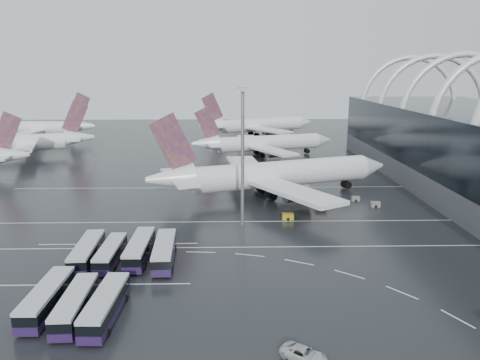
{
  "coord_description": "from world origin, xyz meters",
  "views": [
    {
      "loc": [
        -4.16,
        -78.2,
        30.15
      ],
      "look_at": [
        -2.08,
        19.04,
        7.0
      ],
      "focal_mm": 35.0,
      "sensor_mm": 36.0,
      "label": 1
    }
  ],
  "objects_px": {
    "bus_row_near_a": "(87,252)",
    "gse_cart_belly_a": "(321,206)",
    "jet_remote_mid": "(30,142)",
    "bus_row_far_a": "(47,298)",
    "gse_cart_belly_d": "(375,204)",
    "gse_cart_belly_c": "(288,216)",
    "airliner_gate_c": "(256,125)",
    "airliner_gate_b": "(262,144)",
    "van_curve_a": "(304,354)",
    "floodlight_mast": "(243,141)",
    "airliner_main": "(271,175)",
    "jet_remote_far": "(42,128)",
    "gse_cart_belly_b": "(355,199)",
    "bus_row_near_d": "(164,251)",
    "bus_row_far_b": "(75,305)",
    "bus_row_near_c": "(140,249)",
    "gse_cart_belly_e": "(304,192)",
    "bus_row_near_b": "(111,253)",
    "bus_row_far_c": "(105,305)"
  },
  "relations": [
    {
      "from": "bus_row_near_d",
      "to": "bus_row_far_b",
      "type": "relative_size",
      "value": 1.07
    },
    {
      "from": "bus_row_near_d",
      "to": "bus_row_far_a",
      "type": "xyz_separation_m",
      "value": [
        -12.84,
        -15.39,
        -0.02
      ]
    },
    {
      "from": "airliner_gate_b",
      "to": "van_curve_a",
      "type": "height_order",
      "value": "airliner_gate_b"
    },
    {
      "from": "jet_remote_far",
      "to": "bus_row_near_c",
      "type": "xyz_separation_m",
      "value": [
        65.66,
        -130.25,
        -3.54
      ]
    },
    {
      "from": "jet_remote_far",
      "to": "gse_cart_belly_a",
      "type": "xyz_separation_m",
      "value": [
        100.44,
        -103.16,
        -4.7
      ]
    },
    {
      "from": "van_curve_a",
      "to": "gse_cart_belly_b",
      "type": "bearing_deg",
      "value": 17.58
    },
    {
      "from": "airliner_gate_b",
      "to": "van_curve_a",
      "type": "xyz_separation_m",
      "value": [
        -3.42,
        -119.06,
        -3.82
      ]
    },
    {
      "from": "airliner_main",
      "to": "gse_cart_belly_b",
      "type": "bearing_deg",
      "value": -31.28
    },
    {
      "from": "gse_cart_belly_e",
      "to": "bus_row_near_c",
      "type": "bearing_deg",
      "value": -129.53
    },
    {
      "from": "bus_row_near_a",
      "to": "bus_row_near_d",
      "type": "xyz_separation_m",
      "value": [
        12.22,
        0.11,
        0.0
      ]
    },
    {
      "from": "jet_remote_mid",
      "to": "gse_cart_belly_a",
      "type": "xyz_separation_m",
      "value": [
        90.16,
        -65.32,
        -4.44
      ]
    },
    {
      "from": "airliner_gate_c",
      "to": "gse_cart_belly_b",
      "type": "xyz_separation_m",
      "value": [
        17.59,
        -107.8,
        -4.55
      ]
    },
    {
      "from": "bus_row_near_c",
      "to": "gse_cart_belly_d",
      "type": "xyz_separation_m",
      "value": [
        47.27,
        28.79,
        -1.23
      ]
    },
    {
      "from": "airliner_gate_c",
      "to": "jet_remote_mid",
      "type": "relative_size",
      "value": 1.21
    },
    {
      "from": "bus_row_far_b",
      "to": "gse_cart_belly_b",
      "type": "height_order",
      "value": "bus_row_far_b"
    },
    {
      "from": "bus_row_near_a",
      "to": "floodlight_mast",
      "type": "bearing_deg",
      "value": -57.01
    },
    {
      "from": "bus_row_far_a",
      "to": "gse_cart_belly_d",
      "type": "height_order",
      "value": "bus_row_far_a"
    },
    {
      "from": "jet_remote_far",
      "to": "bus_row_near_b",
      "type": "height_order",
      "value": "jet_remote_far"
    },
    {
      "from": "gse_cart_belly_c",
      "to": "gse_cart_belly_b",
      "type": "bearing_deg",
      "value": 37.65
    },
    {
      "from": "airliner_gate_b",
      "to": "bus_row_near_d",
      "type": "height_order",
      "value": "airliner_gate_b"
    },
    {
      "from": "bus_row_far_a",
      "to": "gse_cart_belly_e",
      "type": "height_order",
      "value": "bus_row_far_a"
    },
    {
      "from": "gse_cart_belly_e",
      "to": "airliner_gate_c",
      "type": "bearing_deg",
      "value": 93.55
    },
    {
      "from": "bus_row_near_c",
      "to": "bus_row_near_d",
      "type": "xyz_separation_m",
      "value": [
        4.14,
        -1.07,
        -0.01
      ]
    },
    {
      "from": "bus_row_near_d",
      "to": "gse_cart_belly_c",
      "type": "distance_m",
      "value": 30.88
    },
    {
      "from": "bus_row_near_a",
      "to": "gse_cart_belly_a",
      "type": "bearing_deg",
      "value": -59.43
    },
    {
      "from": "gse_cart_belly_e",
      "to": "gse_cart_belly_c",
      "type": "bearing_deg",
      "value": -107.8
    },
    {
      "from": "jet_remote_far",
      "to": "bus_row_near_a",
      "type": "distance_m",
      "value": 143.53
    },
    {
      "from": "bus_row_near_b",
      "to": "gse_cart_belly_c",
      "type": "distance_m",
      "value": 37.64
    },
    {
      "from": "airliner_gate_c",
      "to": "jet_remote_mid",
      "type": "height_order",
      "value": "airliner_gate_c"
    },
    {
      "from": "bus_row_near_a",
      "to": "gse_cart_belly_e",
      "type": "height_order",
      "value": "bus_row_near_a"
    },
    {
      "from": "gse_cart_belly_c",
      "to": "jet_remote_far",
      "type": "bearing_deg",
      "value": 129.95
    },
    {
      "from": "jet_remote_mid",
      "to": "bus_row_near_a",
      "type": "xyz_separation_m",
      "value": [
        47.29,
        -93.59,
        -3.29
      ]
    },
    {
      "from": "bus_row_near_c",
      "to": "bus_row_far_a",
      "type": "xyz_separation_m",
      "value": [
        -8.7,
        -16.45,
        -0.03
      ]
    },
    {
      "from": "airliner_gate_b",
      "to": "bus_row_near_d",
      "type": "distance_m",
      "value": 95.15
    },
    {
      "from": "gse_cart_belly_d",
      "to": "gse_cart_belly_c",
      "type": "bearing_deg",
      "value": -157.42
    },
    {
      "from": "bus_row_far_a",
      "to": "gse_cart_belly_a",
      "type": "xyz_separation_m",
      "value": [
        43.48,
        43.54,
        -1.14
      ]
    },
    {
      "from": "jet_remote_mid",
      "to": "bus_row_near_c",
      "type": "height_order",
      "value": "jet_remote_mid"
    },
    {
      "from": "airliner_main",
      "to": "airliner_gate_c",
      "type": "distance_m",
      "value": 103.59
    },
    {
      "from": "jet_remote_mid",
      "to": "gse_cart_belly_b",
      "type": "distance_m",
      "value": 115.59
    },
    {
      "from": "airliner_main",
      "to": "gse_cart_belly_c",
      "type": "distance_m",
      "value": 18.5
    },
    {
      "from": "airliner_main",
      "to": "gse_cart_belly_c",
      "type": "bearing_deg",
      "value": -102.57
    },
    {
      "from": "jet_remote_far",
      "to": "gse_cart_belly_b",
      "type": "xyz_separation_m",
      "value": [
        109.76,
        -96.53,
        -4.82
      ]
    },
    {
      "from": "van_curve_a",
      "to": "gse_cart_belly_b",
      "type": "distance_m",
      "value": 64.97
    },
    {
      "from": "airliner_gate_b",
      "to": "jet_remote_mid",
      "type": "xyz_separation_m",
      "value": [
        -81.24,
        0.88,
        0.56
      ]
    },
    {
      "from": "gse_cart_belly_c",
      "to": "gse_cart_belly_d",
      "type": "bearing_deg",
      "value": 22.58
    },
    {
      "from": "bus_row_near_d",
      "to": "bus_row_far_c",
      "type": "relative_size",
      "value": 1.02
    },
    {
      "from": "airliner_main",
      "to": "jet_remote_far",
      "type": "distance_m",
      "value": 129.02
    },
    {
      "from": "jet_remote_mid",
      "to": "van_curve_a",
      "type": "xyz_separation_m",
      "value": [
        77.82,
        -119.94,
        -4.38
      ]
    },
    {
      "from": "jet_remote_mid",
      "to": "bus_row_near_a",
      "type": "relative_size",
      "value": 3.34
    },
    {
      "from": "airliner_main",
      "to": "bus_row_near_a",
      "type": "xyz_separation_m",
      "value": [
        -32.58,
        -39.13,
        -3.48
      ]
    }
  ]
}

